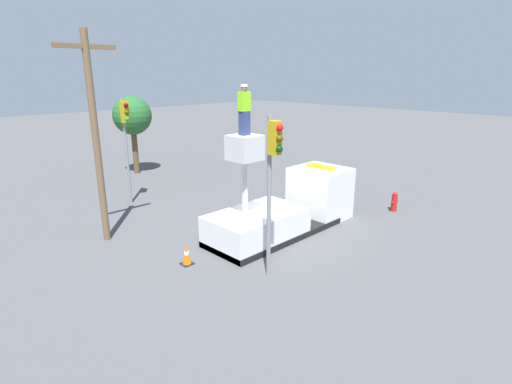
% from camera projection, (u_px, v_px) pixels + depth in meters
% --- Properties ---
extents(ground_plane, '(120.00, 120.00, 0.00)m').
position_uv_depth(ground_plane, '(275.00, 234.00, 16.46)').
color(ground_plane, '#4C4C4F').
extents(bucket_truck, '(7.08, 2.37, 4.27)m').
position_uv_depth(bucket_truck, '(288.00, 209.00, 16.73)').
color(bucket_truck, black).
rests_on(bucket_truck, ground).
extents(worker, '(0.40, 0.26, 1.75)m').
position_uv_depth(worker, '(244.00, 110.00, 13.87)').
color(worker, navy).
rests_on(worker, bucket_truck).
extents(traffic_light_pole, '(0.34, 0.57, 5.20)m').
position_uv_depth(traffic_light_pole, '(273.00, 166.00, 12.02)').
color(traffic_light_pole, gray).
rests_on(traffic_light_pole, ground).
extents(traffic_light_across, '(0.34, 0.57, 5.25)m').
position_uv_depth(traffic_light_across, '(126.00, 130.00, 19.28)').
color(traffic_light_across, gray).
rests_on(traffic_light_across, ground).
extents(fire_hydrant, '(0.52, 0.28, 0.95)m').
position_uv_depth(fire_hydrant, '(394.00, 202.00, 19.11)').
color(fire_hydrant, red).
rests_on(fire_hydrant, ground).
extents(traffic_cone_rear, '(0.39, 0.39, 0.76)m').
position_uv_depth(traffic_cone_rear, '(187.00, 254.00, 13.77)').
color(traffic_cone_rear, black).
rests_on(traffic_cone_rear, ground).
extents(tree_left_bg, '(2.45, 2.45, 5.01)m').
position_uv_depth(tree_left_bg, '(132.00, 116.00, 25.49)').
color(tree_left_bg, brown).
rests_on(tree_left_bg, ground).
extents(utility_pole, '(2.20, 0.26, 7.87)m').
position_uv_depth(utility_pole, '(95.00, 133.00, 14.75)').
color(utility_pole, brown).
rests_on(utility_pole, ground).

